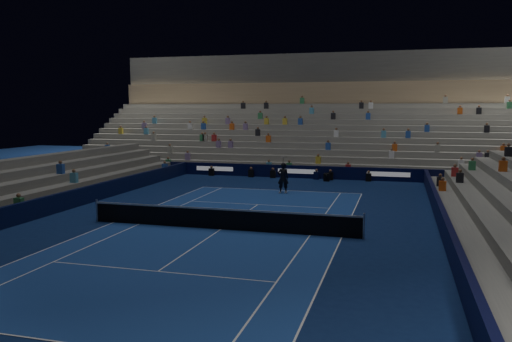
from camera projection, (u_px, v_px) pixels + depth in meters
name	position (u px, v px, depth m)	size (l,w,h in m)	color
ground	(221.00, 230.00, 23.61)	(90.00, 90.00, 0.00)	#0C1E4C
court_surface	(221.00, 229.00, 23.60)	(10.97, 23.77, 0.01)	navy
sponsor_barrier_far	(298.00, 172.00, 41.24)	(44.00, 0.25, 1.00)	black
sponsor_barrier_east	(447.00, 232.00, 20.97)	(0.25, 37.00, 1.00)	black
sponsor_barrier_west	(39.00, 208.00, 26.13)	(0.25, 37.00, 1.00)	black
grandstand_main	(317.00, 131.00, 49.89)	(44.00, 15.20, 11.20)	gray
tennis_net	(221.00, 219.00, 23.55)	(12.90, 0.10, 1.10)	#B2B2B7
tennis_player	(283.00, 178.00, 33.70)	(0.73, 0.48, 2.00)	black
broadcast_camera	(327.00, 177.00, 39.45)	(0.45, 0.90, 0.59)	black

